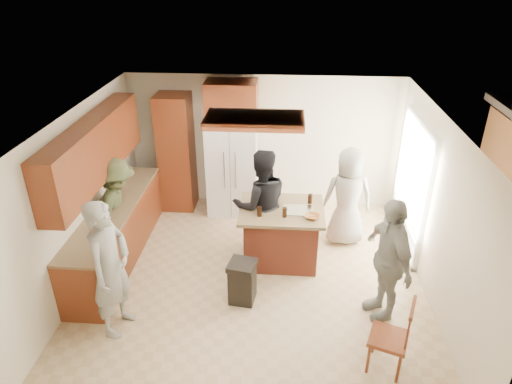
# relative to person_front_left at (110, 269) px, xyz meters

# --- Properties ---
(person_front_left) EXTENTS (0.63, 0.77, 1.86)m
(person_front_left) POSITION_rel_person_front_left_xyz_m (0.00, 0.00, 0.00)
(person_front_left) COLOR gray
(person_front_left) RESTS_ON ground
(person_behind_left) EXTENTS (1.00, 0.75, 1.82)m
(person_behind_left) POSITION_rel_person_front_left_xyz_m (1.75, 1.79, -0.02)
(person_behind_left) COLOR black
(person_behind_left) RESTS_ON ground
(person_behind_right) EXTENTS (0.86, 0.60, 1.68)m
(person_behind_right) POSITION_rel_person_front_left_xyz_m (3.14, 2.27, -0.09)
(person_behind_right) COLOR gray
(person_behind_right) RESTS_ON ground
(person_side_right) EXTENTS (0.81, 1.13, 1.75)m
(person_side_right) POSITION_rel_person_front_left_xyz_m (3.46, 0.51, -0.06)
(person_side_right) COLOR gray
(person_side_right) RESTS_ON ground
(person_counter) EXTENTS (0.58, 1.11, 1.67)m
(person_counter) POSITION_rel_person_front_left_xyz_m (-0.46, 1.62, -0.09)
(person_counter) COLOR #3C4427
(person_counter) RESTS_ON ground
(left_cabinetry) EXTENTS (0.64, 3.00, 2.30)m
(left_cabinetry) POSITION_rel_person_front_left_xyz_m (-0.56, 1.51, 0.02)
(left_cabinetry) COLOR maroon
(left_cabinetry) RESTS_ON ground
(back_wall_units) EXTENTS (1.80, 0.60, 2.45)m
(back_wall_units) POSITION_rel_person_front_left_xyz_m (0.35, 3.31, 0.45)
(back_wall_units) COLOR maroon
(back_wall_units) RESTS_ON ground
(refrigerator) EXTENTS (0.90, 0.76, 1.80)m
(refrigerator) POSITION_rel_person_front_left_xyz_m (1.13, 3.23, -0.03)
(refrigerator) COLOR white
(refrigerator) RESTS_ON ground
(kitchen_island) EXTENTS (1.28, 1.03, 0.93)m
(kitchen_island) POSITION_rel_person_front_left_xyz_m (2.07, 1.65, -0.46)
(kitchen_island) COLOR #963C26
(kitchen_island) RESTS_ON ground
(island_items) EXTENTS (0.95, 0.64, 0.15)m
(island_items) POSITION_rel_person_front_left_xyz_m (2.29, 1.55, 0.04)
(island_items) COLOR silver
(island_items) RESTS_ON kitchen_island
(trash_bin) EXTENTS (0.43, 0.43, 0.63)m
(trash_bin) POSITION_rel_person_front_left_xyz_m (1.56, 0.64, -0.61)
(trash_bin) COLOR black
(trash_bin) RESTS_ON ground
(spindle_chair) EXTENTS (0.54, 0.54, 0.99)m
(spindle_chair) POSITION_rel_person_front_left_xyz_m (3.37, -0.44, -0.48)
(spindle_chair) COLOR maroon
(spindle_chair) RESTS_ON ground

